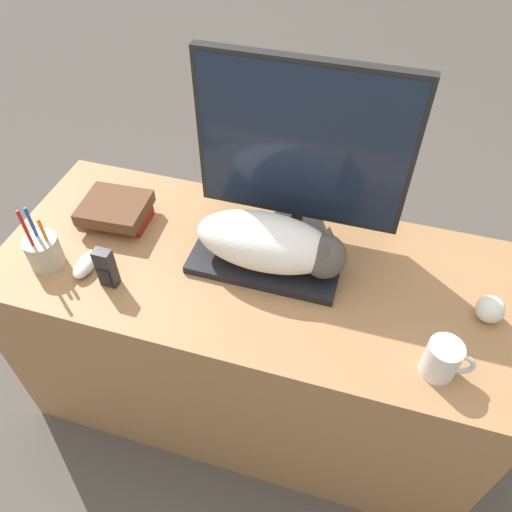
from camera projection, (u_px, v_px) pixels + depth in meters
The scene contains 11 objects.
ground_plane at pixel (226, 469), 1.70m from camera, with size 12.00×12.00×0.00m, color #4C4742.
desk at pixel (252, 338), 1.65m from camera, with size 1.44×0.62×0.71m.
keyboard at pixel (264, 264), 1.38m from camera, with size 0.41×0.17×0.02m.
cat at pixel (274, 244), 1.31m from camera, with size 0.41×0.17×0.15m.
monitor at pixel (302, 149), 1.29m from camera, with size 0.57×0.17×0.53m.
computer_mouse at pixel (86, 264), 1.37m from camera, with size 0.05×0.10×0.04m.
coffee_mug at pixel (443, 360), 1.13m from camera, with size 0.11×0.08×0.10m.
pen_cup at pixel (44, 251), 1.36m from camera, with size 0.09×0.09×0.21m.
baseball at pixel (490, 309), 1.24m from camera, with size 0.07×0.07×0.07m.
phone at pixel (106, 268), 1.30m from camera, with size 0.05×0.03×0.12m.
book_stack at pixel (114, 211), 1.49m from camera, with size 0.22×0.18×0.07m.
Camera 1 is at (0.28, -0.58, 1.74)m, focal length 35.00 mm.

